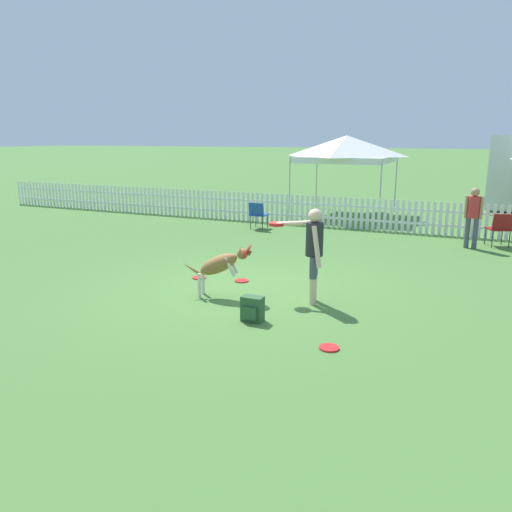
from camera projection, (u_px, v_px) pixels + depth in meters
The scene contains 12 objects.
ground_plane at pixel (249, 290), 8.81m from camera, with size 240.00×240.00×0.00m, color #4C7A38.
handler_person at pixel (312, 245), 7.94m from camera, with size 1.01×0.47×1.54m.
leaping_dog at pixel (221, 264), 8.30m from camera, with size 1.21×0.49×0.92m.
frisbee_near_handler at pixel (329, 348), 6.36m from camera, with size 0.26×0.26×0.02m.
frisbee_near_dog at pixel (242, 281), 9.33m from camera, with size 0.26×0.26×0.02m.
frisbee_midfield at pixel (199, 278), 9.53m from camera, with size 0.26×0.26×0.02m.
backpack_on_grass at pixel (252, 309), 7.28m from camera, with size 0.32×0.22×0.37m.
picket_fence at pixel (345, 213), 14.70m from camera, with size 26.72×0.04×0.92m.
folding_chair_blue_left at pixel (500, 227), 12.14m from camera, with size 0.64×0.65×0.84m.
folding_chair_center at pixel (258, 213), 14.56m from camera, with size 0.46×0.48×0.78m.
canopy_tent_secondary at pixel (346, 149), 16.79m from camera, with size 2.99×2.99×2.69m.
spectator_standing at pixel (473, 213), 11.91m from camera, with size 0.41×0.27×1.46m.
Camera 1 is at (3.56, -7.64, 2.63)m, focal length 35.00 mm.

